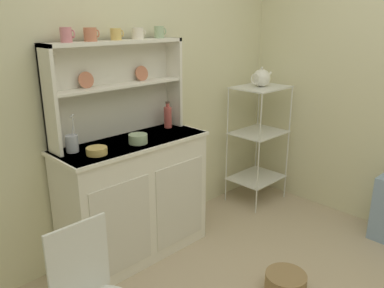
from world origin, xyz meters
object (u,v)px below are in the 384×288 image
at_px(bakers_rack, 258,132).
at_px(jam_bottle, 168,117).
at_px(bowl_mixing_large, 97,151).
at_px(utensil_jar, 72,143).
at_px(cup_rose_0, 66,35).
at_px(hutch_cabinet, 135,198).
at_px(porcelain_teapot, 261,78).
at_px(hutch_shelf_unit, 115,82).
at_px(floor_basket, 285,284).

xyz_separation_m(bakers_rack, jam_bottle, (-1.00, 0.15, 0.30)).
distance_m(bowl_mixing_large, utensil_jar, 0.18).
bearing_deg(cup_rose_0, hutch_cabinet, -18.90).
xyz_separation_m(cup_rose_0, bowl_mixing_large, (0.03, -0.20, -0.70)).
height_order(bakers_rack, porcelain_teapot, porcelain_teapot).
height_order(bakers_rack, utensil_jar, utensil_jar).
bearing_deg(bowl_mixing_large, jam_bottle, 12.20).
bearing_deg(porcelain_teapot, jam_bottle, 171.36).
bearing_deg(bowl_mixing_large, porcelain_teapot, 0.25).
bearing_deg(jam_bottle, cup_rose_0, 177.32).
bearing_deg(bakers_rack, bowl_mixing_large, -179.75).
xyz_separation_m(bowl_mixing_large, utensil_jar, (-0.09, 0.15, 0.04)).
bearing_deg(jam_bottle, utensil_jar, -179.41).
xyz_separation_m(utensil_jar, porcelain_teapot, (1.83, -0.14, 0.24)).
distance_m(bakers_rack, porcelain_teapot, 0.51).
bearing_deg(hutch_cabinet, cup_rose_0, 161.10).
relative_size(hutch_cabinet, cup_rose_0, 12.38).
bearing_deg(jam_bottle, hutch_cabinet, -168.19).
bearing_deg(bakers_rack, utensil_jar, 175.51).
height_order(hutch_shelf_unit, floor_basket, hutch_shelf_unit).
bearing_deg(floor_basket, cup_rose_0, 123.07).
distance_m(hutch_cabinet, cup_rose_0, 1.23).
xyz_separation_m(bakers_rack, utensil_jar, (-1.83, 0.14, 0.27)).
bearing_deg(bakers_rack, floor_basket, -135.22).
relative_size(bakers_rack, bowl_mixing_large, 8.41).
bearing_deg(bowl_mixing_large, hutch_cabinet, 12.68).
bearing_deg(utensil_jar, cup_rose_0, 39.04).
distance_m(floor_basket, porcelain_teapot, 1.81).
height_order(bakers_rack, cup_rose_0, cup_rose_0).
distance_m(utensil_jar, porcelain_teapot, 1.85).
distance_m(jam_bottle, porcelain_teapot, 1.03).
bearing_deg(porcelain_teapot, hutch_shelf_unit, 170.76).
distance_m(cup_rose_0, bowl_mixing_large, 0.73).
bearing_deg(hutch_cabinet, floor_basket, -68.72).
bearing_deg(cup_rose_0, bowl_mixing_large, -80.86).
bearing_deg(porcelain_teapot, bowl_mixing_large, -179.75).
distance_m(bowl_mixing_large, jam_bottle, 0.76).
bearing_deg(jam_bottle, floor_basket, -89.99).
distance_m(hutch_shelf_unit, floor_basket, 1.79).
distance_m(hutch_shelf_unit, utensil_jar, 0.54).
relative_size(bowl_mixing_large, porcelain_teapot, 0.54).
height_order(bakers_rack, jam_bottle, bakers_rack).
xyz_separation_m(floor_basket, porcelain_teapot, (1.00, 0.99, 1.14)).
distance_m(cup_rose_0, utensil_jar, 0.67).
relative_size(bakers_rack, cup_rose_0, 12.54).
relative_size(floor_basket, jam_bottle, 1.30).
distance_m(hutch_cabinet, bowl_mixing_large, 0.57).
bearing_deg(utensil_jar, hutch_shelf_unit, 11.83).
distance_m(cup_rose_0, porcelain_teapot, 1.83).
relative_size(bakers_rack, floor_basket, 4.20).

